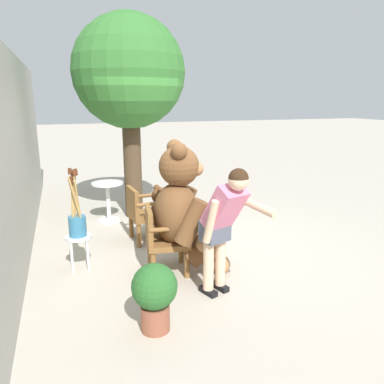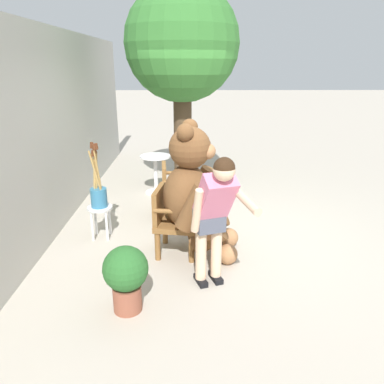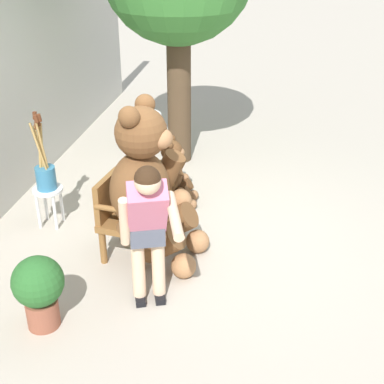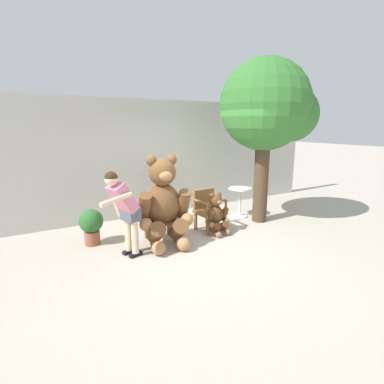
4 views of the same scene
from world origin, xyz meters
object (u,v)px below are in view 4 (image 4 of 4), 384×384
wooden_chair_left (159,217)px  potted_plant (91,224)px  brush_bucket (158,194)px  round_side_table (240,199)px  wooden_chair_right (208,209)px  teddy_bear_large (164,202)px  patio_tree (269,108)px  person_visitor (124,206)px  teddy_bear_small (216,214)px  white_stool (159,207)px

wooden_chair_left → potted_plant: wooden_chair_left is taller
brush_bucket → round_side_table: 1.99m
wooden_chair_right → teddy_bear_large: 1.25m
wooden_chair_left → patio_tree: (2.59, -0.15, 2.10)m
round_side_table → patio_tree: patio_tree is taller
person_visitor → patio_tree: patio_tree is taller
wooden_chair_left → brush_bucket: (0.43, 1.01, 0.21)m
wooden_chair_right → brush_bucket: size_ratio=0.97×
teddy_bear_small → brush_bucket: (-0.72, 1.30, 0.25)m
wooden_chair_left → person_visitor: bearing=-150.7°
brush_bucket → potted_plant: bearing=-159.4°
person_visitor → brush_bucket: size_ratio=1.70×
teddy_bear_large → round_side_table: bearing=16.1°
teddy_bear_small → brush_bucket: bearing=119.1°
teddy_bear_large → person_visitor: bearing=-166.5°
white_stool → brush_bucket: (-0.00, 0.00, 0.32)m
teddy_bear_large → patio_tree: size_ratio=0.46×
person_visitor → potted_plant: size_ratio=2.21×
round_side_table → wooden_chair_left: bearing=-170.1°
patio_tree → teddy_bear_small: bearing=-174.6°
person_visitor → brush_bucket: (1.25, 1.47, -0.23)m
wooden_chair_left → teddy_bear_large: bearing=-94.6°
brush_bucket → white_stool: bearing=-57.0°
wooden_chair_right → round_side_table: bearing=18.9°
white_stool → potted_plant: bearing=-159.5°
wooden_chair_left → teddy_bear_small: size_ratio=0.99×
wooden_chair_left → brush_bucket: brush_bucket is taller
person_visitor → patio_tree: size_ratio=0.42×
wooden_chair_left → potted_plant: size_ratio=1.26×
round_side_table → potted_plant: (-3.52, -0.00, -0.05)m
teddy_bear_small → potted_plant: teddy_bear_small is taller
teddy_bear_small → person_visitor: 2.04m
wooden_chair_left → white_stool: wooden_chair_left is taller
white_stool → round_side_table: bearing=-17.9°
brush_bucket → potted_plant: (-1.63, -0.61, -0.28)m
wooden_chair_right → person_visitor: (-1.97, -0.46, 0.44)m
round_side_table → potted_plant: round_side_table is taller
teddy_bear_large → brush_bucket: size_ratio=1.90×
wooden_chair_right → person_visitor: 2.07m
wooden_chair_left → person_visitor: person_visitor is taller
person_visitor → potted_plant: bearing=113.6°
potted_plant → brush_bucket: bearing=20.6°
teddy_bear_large → person_visitor: size_ratio=1.12×
wooden_chair_left → teddy_bear_large: teddy_bear_large is taller
teddy_bear_small → brush_bucket: size_ratio=0.98×
patio_tree → wooden_chair_left: bearing=176.7°
teddy_bear_large → brush_bucket: (0.45, 1.28, -0.15)m
potted_plant → wooden_chair_right: bearing=-9.7°
brush_bucket → round_side_table: (1.89, -0.61, -0.23)m
wooden_chair_right → person_visitor: bearing=-166.8°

